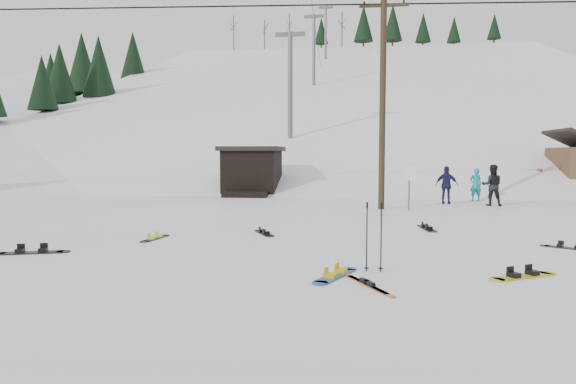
# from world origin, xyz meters

# --- Properties ---
(ground) EXTENTS (200.00, 200.00, 0.00)m
(ground) POSITION_xyz_m (0.00, 0.00, 0.00)
(ground) COLOR white
(ground) RESTS_ON ground
(ski_slope) EXTENTS (60.00, 85.24, 65.97)m
(ski_slope) POSITION_xyz_m (0.00, 55.00, -12.00)
(ski_slope) COLOR white
(ski_slope) RESTS_ON ground
(ridge_left) EXTENTS (47.54, 95.03, 58.38)m
(ridge_left) POSITION_xyz_m (-36.00, 48.00, -11.00)
(ridge_left) COLOR white
(ridge_left) RESTS_ON ground
(treeline_left) EXTENTS (20.00, 64.00, 10.00)m
(treeline_left) POSITION_xyz_m (-34.00, 40.00, 0.00)
(treeline_left) COLOR black
(treeline_left) RESTS_ON ground
(treeline_crest) EXTENTS (50.00, 6.00, 10.00)m
(treeline_crest) POSITION_xyz_m (0.00, 86.00, 0.00)
(treeline_crest) COLOR black
(treeline_crest) RESTS_ON ski_slope
(utility_pole) EXTENTS (2.00, 0.26, 9.00)m
(utility_pole) POSITION_xyz_m (2.00, 14.00, 4.68)
(utility_pole) COLOR #3A2819
(utility_pole) RESTS_ON ground
(trail_sign) EXTENTS (0.50, 0.09, 1.85)m
(trail_sign) POSITION_xyz_m (3.10, 13.58, 1.27)
(trail_sign) COLOR #595B60
(trail_sign) RESTS_ON ground
(lift_hut) EXTENTS (3.40, 4.10, 2.75)m
(lift_hut) POSITION_xyz_m (-5.00, 20.94, 1.36)
(lift_hut) COLOR black
(lift_hut) RESTS_ON ground
(lift_tower_near) EXTENTS (2.20, 0.36, 8.00)m
(lift_tower_near) POSITION_xyz_m (-4.00, 30.00, 7.86)
(lift_tower_near) COLOR #595B60
(lift_tower_near) RESTS_ON ski_slope
(lift_tower_mid) EXTENTS (2.20, 0.36, 8.00)m
(lift_tower_mid) POSITION_xyz_m (-4.00, 50.00, 14.36)
(lift_tower_mid) COLOR #595B60
(lift_tower_mid) RESTS_ON ski_slope
(lift_tower_far) EXTENTS (2.20, 0.36, 8.00)m
(lift_tower_far) POSITION_xyz_m (-4.00, 70.00, 20.86)
(lift_tower_far) COLOR #595B60
(lift_tower_far) RESTS_ON ski_slope
(hero_snowboard) EXTENTS (0.79, 1.49, 0.11)m
(hero_snowboard) POSITION_xyz_m (0.62, 1.73, 0.03)
(hero_snowboard) COLOR #164993
(hero_snowboard) RESTS_ON ground
(hero_skis) EXTENTS (0.90, 1.58, 0.09)m
(hero_skis) POSITION_xyz_m (1.21, 1.14, 0.03)
(hero_skis) COLOR #B74912
(hero_skis) RESTS_ON ground
(ski_poles) EXTENTS (0.38, 0.10, 1.37)m
(ski_poles) POSITION_xyz_m (1.35, 2.24, 0.70)
(ski_poles) COLOR black
(ski_poles) RESTS_ON ground
(board_scatter_a) EXTENTS (1.63, 0.77, 0.12)m
(board_scatter_a) POSITION_xyz_m (-6.50, 3.04, 0.03)
(board_scatter_a) COLOR black
(board_scatter_a) RESTS_ON ground
(board_scatter_b) EXTENTS (0.78, 1.25, 0.10)m
(board_scatter_b) POSITION_xyz_m (-1.66, 6.69, 0.02)
(board_scatter_b) COLOR black
(board_scatter_b) RESTS_ON ground
(board_scatter_c) EXTENTS (0.41, 1.33, 0.09)m
(board_scatter_c) POSITION_xyz_m (-4.45, 5.39, 0.02)
(board_scatter_c) COLOR black
(board_scatter_c) RESTS_ON ground
(board_scatter_d) EXTENTS (1.16, 0.82, 0.09)m
(board_scatter_d) POSITION_xyz_m (6.15, 5.37, 0.02)
(board_scatter_d) COLOR black
(board_scatter_d) RESTS_ON ground
(board_scatter_e) EXTENTS (1.42, 0.98, 0.11)m
(board_scatter_e) POSITION_xyz_m (4.11, 2.14, 0.03)
(board_scatter_e) COLOR gold
(board_scatter_e) RESTS_ON ground
(board_scatter_f) EXTENTS (0.45, 1.50, 0.11)m
(board_scatter_f) POSITION_xyz_m (3.15, 8.32, 0.03)
(board_scatter_f) COLOR black
(board_scatter_f) RESTS_ON ground
(skier_teal) EXTENTS (0.64, 0.47, 1.62)m
(skier_teal) POSITION_xyz_m (6.77, 18.37, 0.81)
(skier_teal) COLOR #0E8D8E
(skier_teal) RESTS_ON ground
(skier_dark) EXTENTS (0.99, 0.82, 1.85)m
(skier_dark) POSITION_xyz_m (6.97, 16.08, 0.93)
(skier_dark) COLOR black
(skier_dark) RESTS_ON ground
(skier_pink) EXTENTS (1.05, 0.73, 1.49)m
(skier_pink) POSITION_xyz_m (11.37, 23.37, 0.75)
(skier_pink) COLOR #BE434E
(skier_pink) RESTS_ON ground
(skier_navy) EXTENTS (1.11, 0.68, 1.76)m
(skier_navy) POSITION_xyz_m (5.10, 16.69, 0.88)
(skier_navy) COLOR #191C3F
(skier_navy) RESTS_ON ground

